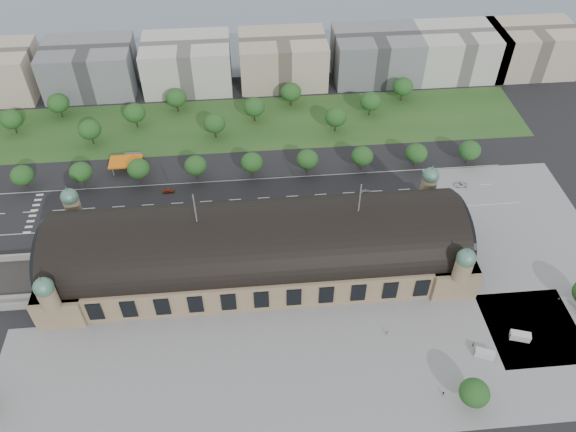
{
  "coord_description": "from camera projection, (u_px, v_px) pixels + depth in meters",
  "views": [
    {
      "loc": [
        -1.6,
        -136.99,
        157.25
      ],
      "look_at": [
        11.85,
        11.69,
        14.0
      ],
      "focal_mm": 35.0,
      "sensor_mm": 36.0,
      "label": 1
    }
  ],
  "objects": [
    {
      "name": "tree_belt_3",
      "position": [
        90.0,
        130.0,
        256.75
      ],
      "size": [
        10.4,
        10.4,
        12.48
      ],
      "color": "#2D2116",
      "rests_on": "ground"
    },
    {
      "name": "tree_row_8",
      "position": [
        416.0,
        153.0,
        245.05
      ],
      "size": [
        9.6,
        9.6,
        11.52
      ],
      "color": "#2D2116",
      "rests_on": "ground"
    },
    {
      "name": "parked_car_2",
      "position": [
        146.0,
        231.0,
        219.99
      ],
      "size": [
        6.02,
        4.06,
        1.62
      ],
      "primitive_type": "imported",
      "rotation": [
        0.0,
        0.0,
        -1.22
      ],
      "color": "#181741",
      "rests_on": "ground"
    },
    {
      "name": "tree_belt_7",
      "position": [
        254.0,
        107.0,
        270.32
      ],
      "size": [
        10.4,
        10.4,
        12.48
      ],
      "color": "#2D2116",
      "rests_on": "ground"
    },
    {
      "name": "parked_car_1",
      "position": [
        127.0,
        230.0,
        220.27
      ],
      "size": [
        5.45,
        4.16,
        1.38
      ],
      "primitive_type": "imported",
      "rotation": [
        0.0,
        0.0,
        -1.14
      ],
      "color": "maroon",
      "rests_on": "ground"
    },
    {
      "name": "parked_car_0",
      "position": [
        67.0,
        237.0,
        217.32
      ],
      "size": [
        4.8,
        4.12,
        1.56
      ],
      "primitive_type": "imported",
      "rotation": [
        0.0,
        0.0,
        -0.94
      ],
      "color": "black",
      "rests_on": "ground"
    },
    {
      "name": "tree_belt_9",
      "position": [
        336.0,
        117.0,
        264.16
      ],
      "size": [
        10.4,
        10.4,
        12.48
      ],
      "color": "#2D2116",
      "rests_on": "ground"
    },
    {
      "name": "office_6",
      "position": [
        458.0,
        52.0,
        302.17
      ],
      "size": [
        45.0,
        32.0,
        24.0
      ],
      "primitive_type": "cube",
      "color": "beige",
      "rests_on": "ground"
    },
    {
      "name": "pedestrian_0",
      "position": [
        387.0,
        333.0,
        185.23
      ],
      "size": [
        1.04,
        0.72,
        1.96
      ],
      "primitive_type": "imported",
      "rotation": [
        0.0,
        0.0,
        -0.18
      ],
      "color": "gray",
      "rests_on": "ground"
    },
    {
      "name": "station",
      "position": [
        258.0,
        248.0,
        200.31
      ],
      "size": [
        150.0,
        48.4,
        44.3
      ],
      "color": "#94795C",
      "rests_on": "ground"
    },
    {
      "name": "office_4",
      "position": [
        283.0,
        60.0,
        295.99
      ],
      "size": [
        45.0,
        32.0,
        24.0
      ],
      "primitive_type": "cube",
      "color": "#BDAB95",
      "rests_on": "ground"
    },
    {
      "name": "tree_belt_6",
      "position": [
        215.0,
        123.0,
        260.46
      ],
      "size": [
        10.4,
        10.4,
        12.48
      ],
      "color": "#2D2116",
      "rests_on": "ground"
    },
    {
      "name": "tree_row_3",
      "position": [
        139.0,
        169.0,
        237.25
      ],
      "size": [
        9.6,
        9.6,
        11.52
      ],
      "color": "#2D2116",
      "rests_on": "ground"
    },
    {
      "name": "tree_belt_5",
      "position": [
        176.0,
        97.0,
        276.47
      ],
      "size": [
        10.4,
        10.4,
        12.48
      ],
      "color": "#2D2116",
      "rests_on": "ground"
    },
    {
      "name": "traffic_car_3",
      "position": [
        169.0,
        191.0,
        237.17
      ],
      "size": [
        4.94,
        2.25,
        1.4
      ],
      "primitive_type": "imported",
      "rotation": [
        0.0,
        0.0,
        1.63
      ],
      "color": "#9B2913",
      "rests_on": "ground"
    },
    {
      "name": "parked_car_3",
      "position": [
        155.0,
        225.0,
        222.32
      ],
      "size": [
        4.29,
        3.36,
        1.37
      ],
      "primitive_type": "imported",
      "rotation": [
        0.0,
        0.0,
        -1.06
      ],
      "color": "#5A5E62",
      "rests_on": "ground"
    },
    {
      "name": "office_2",
      "position": [
        90.0,
        68.0,
        289.49
      ],
      "size": [
        45.0,
        32.0,
        24.0
      ],
      "primitive_type": "cube",
      "color": "gray",
      "rests_on": "ground"
    },
    {
      "name": "office_3",
      "position": [
        187.0,
        64.0,
        292.74
      ],
      "size": [
        45.0,
        32.0,
        24.0
      ],
      "primitive_type": "cube",
      "color": "beige",
      "rests_on": "ground"
    },
    {
      "name": "traffic_car_6",
      "position": [
        461.0,
        185.0,
        240.04
      ],
      "size": [
        5.72,
        2.97,
        1.54
      ],
      "primitive_type": "imported",
      "rotation": [
        0.0,
        0.0,
        -1.65
      ],
      "color": "silver",
      "rests_on": "ground"
    },
    {
      "name": "bus_west",
      "position": [
        259.0,
        212.0,
        226.56
      ],
      "size": [
        10.59,
        3.01,
        2.92
      ],
      "primitive_type": "imported",
      "rotation": [
        0.0,
        0.0,
        1.52
      ],
      "color": "#C5441F",
      "rests_on": "ground"
    },
    {
      "name": "parked_car_5",
      "position": [
        136.0,
        227.0,
        221.7
      ],
      "size": [
        5.37,
        3.91,
        1.36
      ],
      "primitive_type": "imported",
      "rotation": [
        0.0,
        0.0,
        -1.19
      ],
      "color": "gray",
      "rests_on": "ground"
    },
    {
      "name": "tree_row_4",
      "position": [
        196.0,
        166.0,
        238.81
      ],
      "size": [
        9.6,
        9.6,
        11.52
      ],
      "color": "#2D2116",
      "rests_on": "ground"
    },
    {
      "name": "office_5",
      "position": [
        376.0,
        55.0,
        299.24
      ],
      "size": [
        45.0,
        32.0,
        24.0
      ],
      "primitive_type": "cube",
      "color": "gray",
      "rests_on": "ground"
    },
    {
      "name": "plaza_east",
      "position": [
        528.0,
        249.0,
        214.12
      ],
      "size": [
        56.0,
        100.0,
        0.12
      ],
      "primitive_type": "cube",
      "color": "gray",
      "rests_on": "ground"
    },
    {
      "name": "pedestrian_4",
      "position": [
        443.0,
        394.0,
        169.85
      ],
      "size": [
        0.98,
        1.03,
        1.54
      ],
      "primitive_type": "imported",
      "rotation": [
        0.0,
        0.0,
        3.98
      ],
      "color": "gray",
      "rests_on": "ground"
    },
    {
      "name": "tree_belt_8",
      "position": [
        291.0,
        92.0,
        280.18
      ],
      "size": [
        10.4,
        10.4,
        12.48
      ],
      "color": "#2D2116",
      "rests_on": "ground"
    },
    {
      "name": "petrol_station",
      "position": [
        130.0,
        160.0,
        248.79
      ],
      "size": [
        14.0,
        13.0,
        5.05
      ],
      "color": "orange",
      "rests_on": "ground"
    },
    {
      "name": "parked_car_4",
      "position": [
        181.0,
        226.0,
        221.68
      ],
      "size": [
        5.16,
        3.78,
        1.62
      ],
      "primitive_type": "imported",
      "rotation": [
        0.0,
        0.0,
        -1.09
      ],
      "color": "silver",
      "rests_on": "ground"
    },
    {
      "name": "road_slab",
      "position": [
        206.0,
        201.0,
        233.43
      ],
      "size": [
        260.0,
        26.0,
        0.1
      ],
      "primitive_type": "cube",
      "color": "black",
      "rests_on": "ground"
    },
    {
      "name": "tree_belt_1",
      "position": [
        11.0,
        119.0,
        262.9
      ],
      "size": [
        10.4,
        10.4,
        12.48
      ],
      "color": "#2D2116",
      "rests_on": "ground"
    },
    {
      "name": "tree_row_1",
      "position": [
        22.0,
        175.0,
        234.13
      ],
      "size": [
        9.6,
        9.6,
        11.52
      ],
      "color": "#2D2116",
      "rests_on": "ground"
    },
    {
      "name": "tree_plaza_s",
      "position": [
        474.0,
        393.0,
        163.5
      ],
      "size": [
        9.0,
        9.0,
        10.64
      ],
      "color": "#2D2116",
      "rests_on": "ground"
    },
    {
      "name": "tree_row_2",
      "position": [
        81.0,
        172.0,
        235.69
      ],
      "size": [
        9.6,
        9.6,
        11.52
      ],
      "color": "#2D2116",
      "rests_on": "ground"
    },
    {
      "name": "pedestrian_2",
      "position": [
        559.0,
        299.0,
        195.87
      ],
      "size": [
        0.75,
        0.87,
        1.55
      ],
      "primitive_type": "imported",
      "rotation": [
        0.0,
        0.0,
        2.08
      ],
      "color": "gray",
      "rests_on": "ground"
    },
    {
      "name": "bus_east",
      "position": [
        330.0,
        205.0,
        229.49
      ],
      "size": [
        12.57,
        4.11,
        3.44
      ],
      "primitive_type": "imported",
      "rotation": [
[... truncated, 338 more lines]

